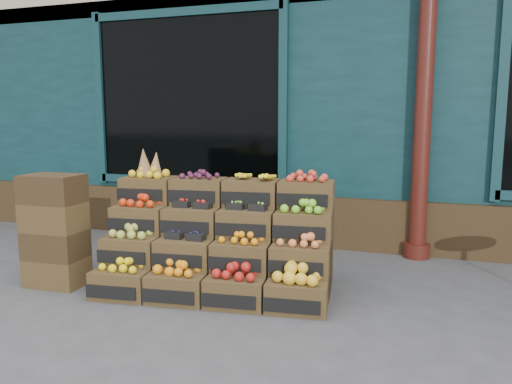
% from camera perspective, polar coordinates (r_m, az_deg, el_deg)
% --- Properties ---
extents(ground, '(60.00, 60.00, 0.00)m').
position_cam_1_polar(ground, '(4.03, -0.48, -13.61)').
color(ground, '#434346').
rests_on(ground, ground).
extents(shop_facade, '(12.00, 6.24, 4.80)m').
position_cam_1_polar(shop_facade, '(8.77, 10.80, 14.15)').
color(shop_facade, '#0E2D31').
rests_on(shop_facade, ground).
extents(crate_display, '(2.07, 1.19, 1.24)m').
position_cam_1_polar(crate_display, '(4.49, -4.24, -6.19)').
color(crate_display, '#44331A').
rests_on(crate_display, ground).
extents(spare_crates, '(0.52, 0.37, 1.02)m').
position_cam_1_polar(spare_crates, '(4.86, -22.01, -4.11)').
color(spare_crates, '#44331A').
rests_on(spare_crates, ground).
extents(shopkeeper, '(0.81, 0.64, 1.98)m').
position_cam_1_polar(shopkeeper, '(6.75, -4.62, 4.00)').
color(shopkeeper, '#175225').
rests_on(shopkeeper, ground).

